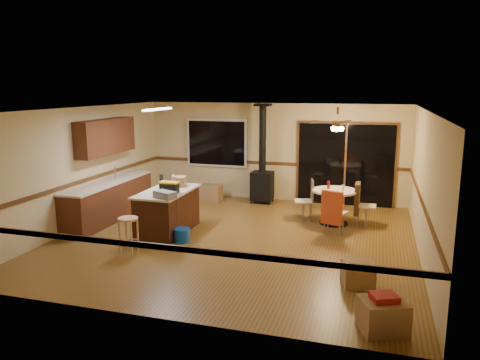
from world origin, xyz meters
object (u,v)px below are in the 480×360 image
at_px(box_under_window, 211,193).
at_px(kitchen_island, 168,211).
at_px(toolbox_black, 169,188).
at_px(toolbox_grey, 165,195).
at_px(box_corner_b, 358,274).
at_px(chair_right, 358,199).
at_px(chair_near, 332,208).
at_px(box_corner_a, 383,316).
at_px(dining_table, 334,201).
at_px(blue_bucket, 182,235).
at_px(wood_stove, 262,176).
at_px(chair_left, 308,195).
at_px(bar_stool, 129,235).

bearing_deg(box_under_window, kitchen_island, -88.73).
bearing_deg(toolbox_black, toolbox_grey, -76.12).
bearing_deg(box_corner_b, toolbox_black, 159.16).
distance_m(chair_right, box_under_window, 4.09).
height_order(chair_near, box_corner_a, chair_near).
relative_size(dining_table, chair_near, 1.43).
bearing_deg(kitchen_island, chair_right, 23.37).
relative_size(toolbox_black, box_corner_a, 0.67).
distance_m(kitchen_island, chair_right, 4.17).
bearing_deg(toolbox_black, chair_right, 26.65).
bearing_deg(box_corner_a, blue_bucket, 146.72).
relative_size(kitchen_island, wood_stove, 0.67).
bearing_deg(box_corner_a, chair_near, 104.92).
height_order(toolbox_grey, dining_table, toolbox_grey).
bearing_deg(dining_table, chair_left, 168.25).
relative_size(blue_bucket, chair_left, 0.63).
xyz_separation_m(chair_left, box_under_window, (-2.77, 1.14, -0.37)).
distance_m(toolbox_black, chair_right, 4.14).
xyz_separation_m(wood_stove, blue_bucket, (-0.77, -3.56, -0.59)).
distance_m(kitchen_island, box_under_window, 2.88).
bearing_deg(dining_table, wood_stove, 144.13).
distance_m(chair_right, box_corner_b, 3.33).
bearing_deg(box_under_window, toolbox_black, -86.09).
bearing_deg(dining_table, kitchen_island, -154.22).
relative_size(toolbox_grey, toolbox_black, 1.20).
bearing_deg(dining_table, box_corner_b, -78.37).
bearing_deg(chair_near, kitchen_island, -167.77).
distance_m(toolbox_black, box_corner_b, 4.18).
relative_size(kitchen_island, chair_right, 2.40).
relative_size(kitchen_island, chair_left, 3.26).
height_order(wood_stove, chair_left, wood_stove).
distance_m(blue_bucket, chair_right, 3.97).
xyz_separation_m(kitchen_island, chair_left, (2.71, 1.72, 0.14)).
height_order(bar_stool, box_under_window, bar_stool).
height_order(dining_table, box_corner_a, dining_table).
bearing_deg(chair_near, box_corner_b, -75.15).
height_order(kitchen_island, box_corner_b, kitchen_island).
bearing_deg(chair_right, box_corner_b, -87.37).
height_order(dining_table, chair_right, chair_right).
bearing_deg(chair_near, box_under_window, 147.89).
distance_m(toolbox_black, bar_stool, 1.37).
bearing_deg(chair_left, dining_table, -11.75).
height_order(box_corner_a, box_corner_b, box_corner_a).
bearing_deg(chair_right, box_under_window, 162.68).
height_order(chair_near, box_under_window, chair_near).
xyz_separation_m(bar_stool, box_corner_a, (4.50, -1.65, -0.13)).
xyz_separation_m(dining_table, chair_near, (0.04, -0.87, 0.06)).
bearing_deg(toolbox_black, kitchen_island, 126.99).
distance_m(toolbox_black, chair_near, 3.36).
height_order(toolbox_black, chair_left, toolbox_black).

